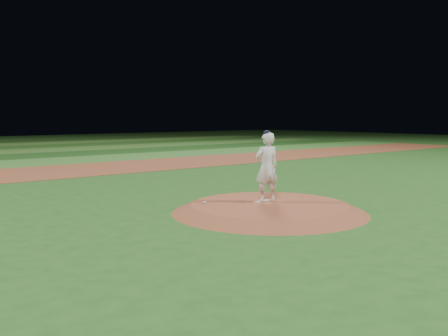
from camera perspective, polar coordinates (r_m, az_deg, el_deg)
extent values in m
plane|color=#23551B|center=(14.17, 5.19, -5.08)|extent=(120.00, 120.00, 0.00)
cube|color=brown|center=(25.93, -17.20, -0.26)|extent=(70.00, 6.00, 0.02)
cube|color=#35732A|center=(31.06, -21.10, 0.59)|extent=(70.00, 5.00, 0.02)
cube|color=#194415|center=(35.82, -23.66, 1.16)|extent=(70.00, 5.00, 0.02)
cone|color=brown|center=(14.15, 5.20, -4.58)|extent=(5.50, 5.50, 0.25)
cube|color=silver|center=(14.45, 4.39, -3.79)|extent=(0.57, 0.18, 0.03)
ellipsoid|color=silver|center=(14.09, -2.28, -3.96)|extent=(0.11, 0.11, 0.06)
imported|color=white|center=(14.28, 4.91, 0.08)|extent=(0.83, 0.66, 2.00)
ellipsoid|color=black|center=(14.21, 4.95, 4.00)|extent=(0.22, 0.22, 0.15)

